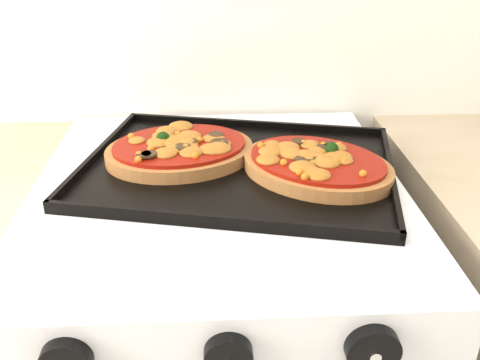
{
  "coord_description": "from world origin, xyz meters",
  "views": [
    {
      "loc": [
        -0.05,
        0.92,
        1.3
      ],
      "look_at": [
        -0.01,
        1.67,
        0.92
      ],
      "focal_mm": 40.0,
      "sensor_mm": 36.0,
      "label": 1
    }
  ],
  "objects": [
    {
      "name": "control_panel",
      "position": [
        -0.04,
        1.39,
        0.85
      ],
      "size": [
        0.6,
        0.02,
        0.09
      ],
      "primitive_type": "cube",
      "color": "silver",
      "rests_on": "stove"
    },
    {
      "name": "knob_center",
      "position": [
        -0.04,
        1.37,
        0.85
      ],
      "size": [
        0.06,
        0.02,
        0.06
      ],
      "primitive_type": "cylinder",
      "rotation": [
        1.57,
        0.0,
        0.0
      ],
      "color": "black",
      "rests_on": "control_panel"
    },
    {
      "name": "pizza_left",
      "position": [
        -0.11,
        1.76,
        0.94
      ],
      "size": [
        0.29,
        0.24,
        0.04
      ],
      "primitive_type": null,
      "rotation": [
        0.0,
        0.0,
        0.22
      ],
      "color": "#9A6235",
      "rests_on": "baking_tray"
    },
    {
      "name": "knob_right",
      "position": [
        0.13,
        1.37,
        0.85
      ],
      "size": [
        0.06,
        0.02,
        0.06
      ],
      "primitive_type": "cylinder",
      "rotation": [
        1.57,
        0.0,
        0.0
      ],
      "color": "black",
      "rests_on": "control_panel"
    },
    {
      "name": "pizza_right",
      "position": [
        0.12,
        1.69,
        0.94
      ],
      "size": [
        0.31,
        0.3,
        0.04
      ],
      "primitive_type": null,
      "rotation": [
        0.0,
        0.0,
        -0.62
      ],
      "color": "#9A6235",
      "rests_on": "baking_tray"
    },
    {
      "name": "baking_tray",
      "position": [
        -0.01,
        1.72,
        0.92
      ],
      "size": [
        0.57,
        0.47,
        0.02
      ],
      "primitive_type": "cube",
      "rotation": [
        0.0,
        0.0,
        -0.22
      ],
      "color": "black",
      "rests_on": "stove"
    }
  ]
}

